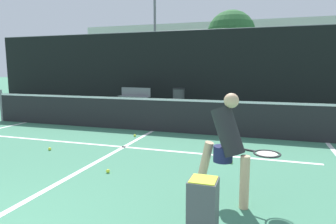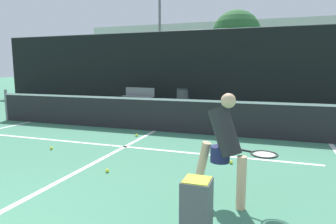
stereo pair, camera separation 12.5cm
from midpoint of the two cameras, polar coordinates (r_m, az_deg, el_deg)
court_service_line at (r=6.96m, az=-8.95°, el=-6.59°), size 8.25×0.10×0.01m
court_center_mark at (r=5.98m, az=-14.07°, el=-9.23°), size 0.10×6.07×0.01m
net at (r=8.53m, az=-3.39°, el=-0.28°), size 11.09×0.09×1.07m
fence_back at (r=14.84m, az=6.03°, el=8.37°), size 24.00×0.06×3.64m
player_practicing at (r=3.99m, az=10.31°, el=-5.95°), size 1.21×0.45×1.47m
tennis_ball_scattered_0 at (r=7.96m, az=-6.79°, el=-4.45°), size 0.07×0.07×0.07m
tennis_ball_scattered_3 at (r=5.35m, az=-12.04°, el=-10.94°), size 0.07×0.07×0.07m
tennis_ball_scattered_5 at (r=6.70m, az=11.88°, el=-6.98°), size 0.07×0.07×0.07m
tennis_ball_scattered_7 at (r=5.83m, az=11.32°, el=-9.29°), size 0.07×0.07×0.07m
tennis_ball_scattered_9 at (r=7.12m, az=-22.08°, el=-6.53°), size 0.07×0.07×0.07m
ball_hopper at (r=3.14m, az=5.47°, el=-18.36°), size 0.28×0.28×0.71m
courtside_bench at (r=14.64m, az=-6.62°, el=3.08°), size 1.68×0.62×0.86m
trash_bin at (r=13.93m, az=1.78°, el=2.77°), size 0.57×0.57×0.88m
parked_car at (r=16.74m, az=11.66°, el=3.96°), size 1.81×4.21×1.35m
tree_west at (r=20.76m, az=11.76°, el=14.16°), size 3.17×3.17×5.57m
tree_mid at (r=23.99m, az=-1.26°, el=11.58°), size 3.15×3.15×3.66m
building_far at (r=34.29m, az=12.97°, el=10.76°), size 36.00×2.40×6.79m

